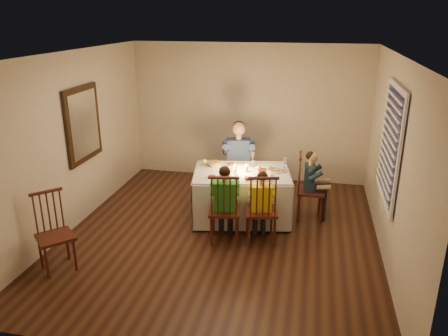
% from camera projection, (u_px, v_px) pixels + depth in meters
% --- Properties ---
extents(ground, '(5.00, 5.00, 0.00)m').
position_uv_depth(ground, '(221.00, 235.00, 6.45)').
color(ground, black).
rests_on(ground, ground).
extents(wall_left, '(0.02, 5.00, 2.60)m').
position_uv_depth(wall_left, '(72.00, 142.00, 6.45)').
color(wall_left, beige).
rests_on(wall_left, ground).
extents(wall_right, '(0.02, 5.00, 2.60)m').
position_uv_depth(wall_right, '(393.00, 162.00, 5.58)').
color(wall_right, beige).
rests_on(wall_right, ground).
extents(wall_back, '(4.50, 0.02, 2.60)m').
position_uv_depth(wall_back, '(249.00, 113.00, 8.32)').
color(wall_back, beige).
rests_on(wall_back, ground).
extents(ceiling, '(5.00, 5.00, 0.00)m').
position_uv_depth(ceiling, '(221.00, 54.00, 5.58)').
color(ceiling, white).
rests_on(ceiling, wall_back).
extents(dining_table, '(1.67, 1.34, 0.75)m').
position_uv_depth(dining_table, '(242.00, 185.00, 6.83)').
color(dining_table, silver).
rests_on(dining_table, ground).
extents(chair_adult, '(0.51, 0.49, 1.06)m').
position_uv_depth(chair_adult, '(238.00, 198.00, 7.76)').
color(chair_adult, '#3C1810').
rests_on(chair_adult, ground).
extents(chair_near_left, '(0.49, 0.47, 1.06)m').
position_uv_depth(chair_near_left, '(225.00, 240.00, 6.29)').
color(chair_near_left, '#3C1810').
rests_on(chair_near_left, ground).
extents(chair_near_right, '(0.52, 0.50, 1.06)m').
position_uv_depth(chair_near_right, '(260.00, 241.00, 6.28)').
color(chair_near_right, '#3C1810').
rests_on(chair_near_right, ground).
extents(chair_end, '(0.43, 0.45, 1.06)m').
position_uv_depth(chair_end, '(309.00, 218.00, 6.99)').
color(chair_end, '#3C1810').
rests_on(chair_end, ground).
extents(chair_extra, '(0.58, 0.58, 1.02)m').
position_uv_depth(chair_extra, '(60.00, 268.00, 5.60)').
color(chair_extra, '#3C1810').
rests_on(chair_extra, ground).
extents(adult, '(0.61, 0.58, 1.38)m').
position_uv_depth(adult, '(238.00, 198.00, 7.76)').
color(adult, navy).
rests_on(adult, ground).
extents(child_green, '(0.45, 0.42, 1.15)m').
position_uv_depth(child_green, '(225.00, 240.00, 6.29)').
color(child_green, green).
rests_on(child_green, ground).
extents(child_yellow, '(0.42, 0.40, 1.08)m').
position_uv_depth(child_yellow, '(260.00, 241.00, 6.28)').
color(child_yellow, yellow).
rests_on(child_yellow, ground).
extents(child_teal, '(0.36, 0.39, 1.11)m').
position_uv_depth(child_teal, '(309.00, 218.00, 6.99)').
color(child_teal, '#192F3F').
rests_on(child_teal, ground).
extents(setting_adult, '(0.30, 0.30, 0.02)m').
position_uv_depth(setting_adult, '(242.00, 165.00, 7.04)').
color(setting_adult, silver).
rests_on(setting_adult, dining_table).
extents(setting_green, '(0.30, 0.30, 0.02)m').
position_uv_depth(setting_green, '(224.00, 177.00, 6.50)').
color(setting_green, silver).
rests_on(setting_green, dining_table).
extents(setting_yellow, '(0.30, 0.30, 0.02)m').
position_uv_depth(setting_yellow, '(261.00, 179.00, 6.44)').
color(setting_yellow, silver).
rests_on(setting_yellow, dining_table).
extents(setting_teal, '(0.30, 0.30, 0.02)m').
position_uv_depth(setting_teal, '(274.00, 170.00, 6.78)').
color(setting_teal, silver).
rests_on(setting_teal, dining_table).
extents(candle_left, '(0.06, 0.06, 0.10)m').
position_uv_depth(candle_left, '(236.00, 169.00, 6.74)').
color(candle_left, white).
rests_on(candle_left, dining_table).
extents(candle_right, '(0.06, 0.06, 0.10)m').
position_uv_depth(candle_right, '(246.00, 169.00, 6.74)').
color(candle_right, white).
rests_on(candle_right, dining_table).
extents(squash, '(0.09, 0.09, 0.09)m').
position_uv_depth(squash, '(204.00, 162.00, 7.05)').
color(squash, '#FFF543').
rests_on(squash, dining_table).
extents(orange_fruit, '(0.08, 0.08, 0.08)m').
position_uv_depth(orange_fruit, '(259.00, 168.00, 6.79)').
color(orange_fruit, orange).
rests_on(orange_fruit, dining_table).
extents(serving_bowl, '(0.33, 0.33, 0.06)m').
position_uv_depth(serving_bowl, '(214.00, 164.00, 7.00)').
color(serving_bowl, silver).
rests_on(serving_bowl, dining_table).
extents(wall_mirror, '(0.06, 0.95, 1.15)m').
position_uv_depth(wall_mirror, '(83.00, 124.00, 6.65)').
color(wall_mirror, black).
rests_on(wall_mirror, wall_left).
extents(window_blinds, '(0.07, 1.34, 1.54)m').
position_uv_depth(window_blinds, '(390.00, 145.00, 5.61)').
color(window_blinds, black).
rests_on(window_blinds, wall_right).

